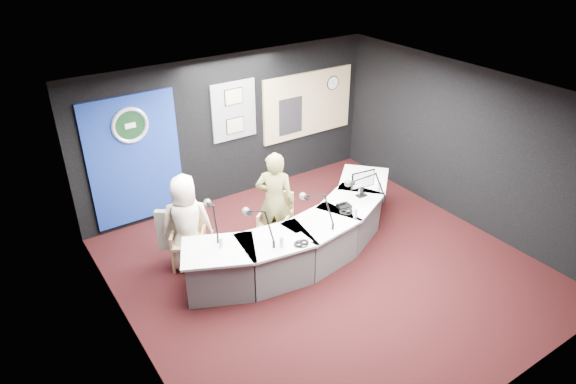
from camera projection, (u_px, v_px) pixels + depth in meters
ground at (327, 269)px, 8.14m from camera, size 6.00×6.00×0.00m
ceiling at (334, 100)px, 6.79m from camera, size 6.00×6.00×0.02m
wall_back at (232, 129)px, 9.65m from camera, size 6.00×0.02×2.80m
wall_front at (510, 308)px, 5.29m from camera, size 6.00×0.02×2.80m
wall_left at (128, 261)px, 6.00m from camera, size 0.02×6.00×2.80m
wall_right at (466, 146)px, 8.94m from camera, size 0.02×6.00×2.80m
broadcast_desk at (304, 235)px, 8.34m from camera, size 4.50×1.90×0.75m
backdrop_panel at (135, 160)px, 8.77m from camera, size 1.60×0.05×2.30m
agency_seal at (130, 125)px, 8.43m from camera, size 0.63×0.07×0.63m
seal_center at (130, 125)px, 8.43m from camera, size 0.48×0.01×0.48m
pinboard at (234, 111)px, 9.48m from camera, size 0.90×0.04×1.10m
framed_photo_upper at (234, 97)px, 9.33m from camera, size 0.34×0.02×0.27m
framed_photo_lower at (235, 126)px, 9.60m from camera, size 0.34×0.02×0.27m
booth_window_frame at (308, 104)px, 10.41m from camera, size 2.12×0.06×1.32m
booth_glow at (308, 104)px, 10.41m from camera, size 2.00×0.02×1.20m
equipment_rack at (290, 116)px, 10.24m from camera, size 0.55×0.02×0.75m
wall_clock at (333, 83)px, 10.52m from camera, size 0.28×0.01×0.28m
armchair_left at (189, 240)px, 7.99m from camera, size 0.78×0.78×1.00m
armchair_right at (275, 224)px, 8.52m from camera, size 0.67×0.67×0.85m
draped_jacket at (173, 230)px, 8.01m from camera, size 0.47×0.36×0.70m
person_man at (187, 223)px, 7.85m from camera, size 0.92×0.79×1.60m
person_woman at (275, 202)px, 8.30m from camera, size 0.75×0.73×1.73m
computer_monitor at (363, 179)px, 8.55m from camera, size 0.47×0.09×0.32m
desk_phone at (344, 206)px, 8.35m from camera, size 0.23×0.19×0.05m
headphones_near at (346, 211)px, 8.22m from camera, size 0.23×0.23×0.04m
headphones_far at (301, 243)px, 7.43m from camera, size 0.23×0.23×0.04m
paper_stack at (231, 252)px, 7.27m from camera, size 0.38×0.40×0.00m
notepad at (301, 239)px, 7.56m from camera, size 0.21×0.30×0.00m
boom_mic_a at (212, 215)px, 7.59m from camera, size 0.27×0.72×0.60m
boom_mic_b at (259, 221)px, 7.42m from camera, size 0.22×0.73×0.60m
boom_mic_c at (318, 205)px, 7.83m from camera, size 0.26×0.72×0.60m
boom_mic_d at (367, 186)px, 8.39m from camera, size 0.62×0.48×0.60m
water_bottles at (315, 217)px, 7.93m from camera, size 3.11×0.61×0.18m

